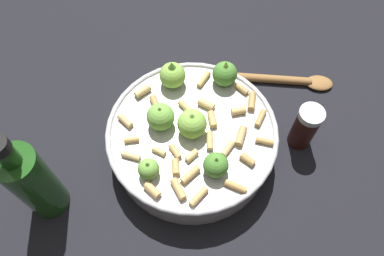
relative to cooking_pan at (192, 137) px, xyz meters
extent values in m
plane|color=black|center=(0.00, 0.00, -0.04)|extent=(2.40, 2.40, 0.00)
cylinder|color=#B7B7BC|center=(0.00, 0.00, -0.01)|extent=(0.27, 0.27, 0.07)
torus|color=#B7B7BC|center=(0.00, 0.00, 0.02)|extent=(0.28, 0.28, 0.01)
sphere|color=#8CC64C|center=(-0.01, 0.10, 0.05)|extent=(0.04, 0.04, 0.04)
cone|color=#609E38|center=(-0.01, 0.10, 0.07)|extent=(0.02, 0.02, 0.02)
sphere|color=#4C8933|center=(0.08, 0.08, 0.05)|extent=(0.04, 0.04, 0.04)
cone|color=#8CC64C|center=(0.08, 0.08, 0.07)|extent=(0.02, 0.02, 0.02)
sphere|color=#75B247|center=(-0.08, -0.06, 0.04)|extent=(0.03, 0.03, 0.03)
cone|color=#609E38|center=(-0.08, -0.06, 0.06)|extent=(0.01, 0.01, 0.01)
sphere|color=#8CC64C|center=(0.00, 0.00, 0.05)|extent=(0.05, 0.05, 0.05)
cone|color=#75B247|center=(0.00, 0.00, 0.07)|extent=(0.02, 0.02, 0.01)
sphere|color=#4C8933|center=(0.02, -0.08, 0.04)|extent=(0.04, 0.04, 0.04)
cone|color=#75B247|center=(0.02, -0.08, 0.06)|extent=(0.02, 0.02, 0.01)
sphere|color=#75B247|center=(-0.04, 0.02, 0.05)|extent=(0.05, 0.05, 0.05)
cone|color=#609E38|center=(-0.04, 0.02, 0.07)|extent=(0.02, 0.02, 0.01)
cylinder|color=tan|center=(-0.06, -0.03, 0.03)|extent=(0.02, 0.02, 0.01)
cylinder|color=tan|center=(0.00, 0.04, 0.03)|extent=(0.02, 0.03, 0.01)
cylinder|color=tan|center=(-0.02, -0.11, 0.03)|extent=(0.03, 0.03, 0.01)
cylinder|color=tan|center=(-0.04, -0.06, 0.03)|extent=(0.02, 0.03, 0.01)
cylinder|color=tan|center=(-0.10, 0.01, 0.03)|extent=(0.02, 0.01, 0.01)
cylinder|color=tan|center=(0.05, 0.09, 0.03)|extent=(0.03, 0.03, 0.01)
cylinder|color=tan|center=(-0.06, 0.09, 0.03)|extent=(0.03, 0.02, 0.01)
cylinder|color=tan|center=(-0.10, -0.02, 0.03)|extent=(0.03, 0.02, 0.01)
cylinder|color=tan|center=(0.08, 0.01, 0.03)|extent=(0.02, 0.01, 0.01)
cylinder|color=tan|center=(0.11, -0.01, 0.03)|extent=(0.03, 0.03, 0.01)
cylinder|color=tan|center=(-0.05, 0.06, 0.03)|extent=(0.01, 0.03, 0.01)
cylinder|color=tan|center=(-0.02, -0.08, 0.03)|extent=(0.03, 0.03, 0.01)
cylinder|color=tan|center=(-0.10, 0.04, 0.03)|extent=(0.02, 0.03, 0.01)
cylinder|color=tan|center=(0.07, -0.03, 0.03)|extent=(0.03, 0.03, 0.01)
cylinder|color=tan|center=(0.04, 0.04, 0.03)|extent=(0.03, 0.03, 0.01)
cylinder|color=tan|center=(0.05, -0.05, 0.03)|extent=(0.03, 0.03, 0.01)
cylinder|color=tan|center=(-0.08, -0.09, 0.03)|extent=(0.02, 0.03, 0.01)
cylinder|color=tan|center=(0.07, -0.08, 0.03)|extent=(0.02, 0.03, 0.01)
cylinder|color=tan|center=(0.04, -0.11, 0.03)|extent=(0.03, 0.03, 0.01)
cylinder|color=tan|center=(0.04, 0.01, 0.03)|extent=(0.01, 0.03, 0.01)
cylinder|color=tan|center=(0.11, 0.02, 0.03)|extent=(0.02, 0.03, 0.01)
cylinder|color=tan|center=(0.02, -0.03, 0.03)|extent=(0.02, 0.03, 0.01)
cylinder|color=tan|center=(-0.01, -0.05, 0.03)|extent=(0.02, 0.02, 0.01)
cylinder|color=tan|center=(-0.05, -0.09, 0.03)|extent=(0.02, 0.04, 0.01)
cylinder|color=tan|center=(-0.04, -0.03, 0.03)|extent=(0.02, 0.03, 0.01)
cylinder|color=tan|center=(0.11, -0.05, 0.03)|extent=(0.03, 0.02, 0.01)
cylinder|color=tan|center=(0.10, 0.05, 0.03)|extent=(0.02, 0.03, 0.01)
cylinder|color=#33140F|center=(0.19, -0.03, 0.00)|extent=(0.04, 0.04, 0.08)
cylinder|color=silver|center=(0.19, -0.03, 0.05)|extent=(0.04, 0.04, 0.01)
cylinder|color=#1E4C19|center=(-0.25, -0.03, 0.04)|extent=(0.06, 0.06, 0.16)
cylinder|color=#1E4C19|center=(-0.25, -0.03, 0.13)|extent=(0.03, 0.03, 0.04)
cylinder|color=olive|center=(0.18, 0.10, -0.03)|extent=(0.17, 0.07, 0.02)
ellipsoid|color=olive|center=(0.27, 0.07, -0.04)|extent=(0.06, 0.05, 0.01)
camera|label=1|loc=(-0.08, -0.29, 0.56)|focal=35.38mm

